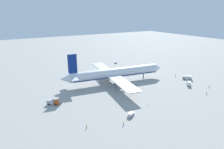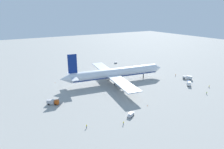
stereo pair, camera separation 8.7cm
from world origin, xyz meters
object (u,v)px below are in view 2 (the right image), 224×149
baggage_cart_1 (116,63)px  traffic_cone_0 (154,72)px  airliner (114,73)px  ground_worker_2 (176,75)px  ground_worker_0 (123,123)px  service_truck_2 (188,78)px  traffic_cone_1 (128,67)px  ground_worker_4 (207,93)px  traffic_cone_3 (55,82)px  service_truck_0 (53,102)px  traffic_cone_2 (116,64)px  ground_worker_3 (209,86)px  traffic_cone_4 (147,105)px  baggage_cart_0 (146,65)px  ground_worker_1 (87,126)px  service_truck_1 (189,83)px  service_van (131,114)px

baggage_cart_1 → traffic_cone_0: 43.79m
airliner → ground_worker_2: bearing=-14.7°
ground_worker_0 → traffic_cone_0: size_ratio=3.11×
service_truck_2 → traffic_cone_1: bearing=109.9°
ground_worker_4 → traffic_cone_3: bearing=137.2°
ground_worker_2 → service_truck_0: bearing=180.0°
ground_worker_2 → traffic_cone_3: (-88.04, 34.50, -0.54)m
baggage_cart_1 → traffic_cone_2: size_ratio=6.39×
ground_worker_3 → traffic_cone_4: bearing=178.8°
baggage_cart_0 → baggage_cart_1: baggage_cart_1 is taller
service_truck_0 → ground_worker_1: size_ratio=3.60×
service_truck_2 → ground_worker_0: bearing=-161.3°
airliner → service_truck_1: bearing=-38.2°
service_van → ground_worker_0: service_van is taller
airliner → traffic_cone_1: bearing=40.7°
baggage_cart_0 → traffic_cone_2: (-22.90, 18.02, 0.01)m
traffic_cone_0 → traffic_cone_1: same height
traffic_cone_0 → traffic_cone_1: bearing=112.7°
service_truck_0 → service_van: size_ratio=1.32×
service_van → traffic_cone_1: 90.07m
ground_worker_0 → traffic_cone_4: 23.56m
service_truck_2 → baggage_cart_1: (-21.55, 69.84, -0.77)m
service_truck_1 → service_van: bearing=-167.7°
traffic_cone_0 → traffic_cone_4: bearing=-135.9°
baggage_cart_0 → traffic_cone_4: bearing=-130.0°
airliner → service_truck_2: bearing=-25.0°
ground_worker_4 → traffic_cone_4: bearing=170.2°
airliner → service_truck_1: (41.59, -32.73, -5.35)m
service_van → baggage_cart_1: bearing=62.0°
service_truck_1 → ground_worker_1: size_ratio=3.42×
traffic_cone_3 → baggage_cart_0: bearing=1.8°
service_van → traffic_cone_3: 69.92m
service_truck_0 → traffic_cone_4: service_truck_0 is taller
baggage_cart_0 → ground_worker_3: 66.76m
ground_worker_2 → traffic_cone_2: 59.55m
ground_worker_1 → traffic_cone_1: size_ratio=3.25×
traffic_cone_1 → traffic_cone_4: (-36.85, -69.58, 0.00)m
traffic_cone_3 → airliner: bearing=-29.4°
baggage_cart_0 → traffic_cone_0: bearing=-112.2°
ground_worker_1 → traffic_cone_4: bearing=3.7°
baggage_cart_0 → service_van: bearing=-134.9°
ground_worker_0 → ground_worker_4: (64.18, 1.41, -0.02)m
ground_worker_3 → ground_worker_4: 13.42m
ground_worker_2 → traffic_cone_4: bearing=-152.4°
ground_worker_4 → baggage_cart_1: bearing=94.9°
airliner → ground_worker_3: (49.92, -42.64, -6.12)m
ground_worker_1 → ground_worker_2: (91.92, 30.83, -0.09)m
service_truck_1 → ground_worker_0: service_truck_1 is taller
ground_worker_3 → traffic_cone_2: size_ratio=3.09×
service_truck_0 → ground_worker_2: service_truck_0 is taller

